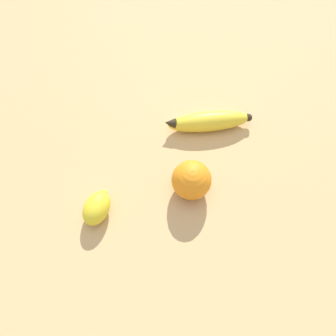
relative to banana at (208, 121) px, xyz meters
The scene contains 4 objects.
ground_plane 0.10m from the banana, 128.65° to the left, with size 3.00×3.00×0.00m, color tan.
banana is the anchor object (origin of this frame).
orange 0.16m from the banana, behind, with size 0.08×0.08×0.08m.
lemon 0.30m from the banana, 145.89° to the left, with size 0.08×0.05×0.05m.
Camera 1 is at (-0.38, -0.09, 0.59)m, focal length 35.00 mm.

